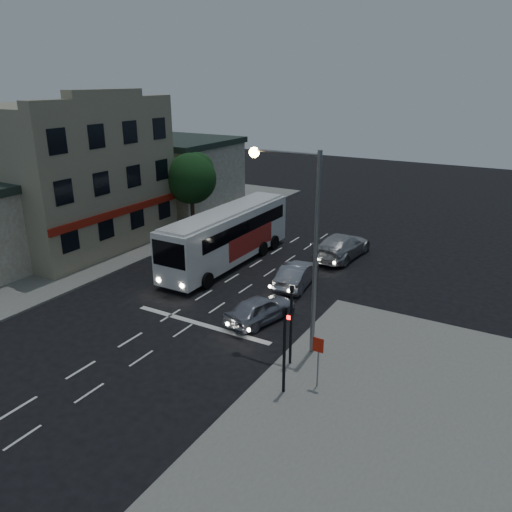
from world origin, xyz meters
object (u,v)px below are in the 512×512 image
Objects in this scene: car_sedan_a at (297,274)px; car_suv at (260,309)px; traffic_signal_side at (285,340)px; streetlight at (302,230)px; car_sedan_b at (342,246)px; regulatory_sign at (318,354)px; traffic_signal_main at (291,315)px; street_tree at (191,176)px; tour_bus at (227,235)px.

car_suv is at bearing 87.01° from car_sedan_a.
streetlight is at bearing 105.70° from traffic_signal_side.
car_sedan_b is 2.61× the size of regulatory_sign.
car_sedan_b is (0.12, 11.25, 0.13)m from car_suv.
traffic_signal_main reaches higher than car_sedan_b.
car_sedan_b is 1.40× the size of traffic_signal_main.
streetlight is (-0.26, 1.42, 3.31)m from traffic_signal_main.
traffic_signal_main reaches higher than regulatory_sign.
car_sedan_a is 0.71× the size of street_tree.
traffic_signal_side is (4.29, -10.18, 1.70)m from car_sedan_a.
car_sedan_a is (5.68, -1.14, -1.28)m from tour_bus.
car_suv is 4.71m from traffic_signal_main.
car_sedan_a is 0.49× the size of streetlight.
traffic_signal_main is (3.59, -8.20, 1.70)m from car_sedan_a.
car_sedan_a is 9.06m from streetlight.
traffic_signal_main is at bearing -42.03° from street_tree.
street_tree is (-15.81, 14.25, 2.08)m from traffic_signal_main.
tour_bus is 2.11× the size of car_sedan_b.
streetlight is (2.92, -1.60, 5.03)m from car_suv.
streetlight reaches higher than car_sedan_a.
car_suv is at bearing 140.40° from regulatory_sign.
streetlight reaches higher than traffic_signal_main.
tour_bus is 12.57m from streetlight.
car_suv is (6.09, -6.32, -1.30)m from tour_bus.
tour_bus is 8.02m from car_sedan_b.
traffic_signal_main and traffic_signal_side have the same top height.
traffic_signal_side is (3.75, -16.25, 1.59)m from car_sedan_b.
streetlight is (-0.96, 3.40, 3.31)m from traffic_signal_side.
streetlight is 20.19m from street_tree.
car_suv is at bearing -45.92° from tour_bus.
traffic_signal_main is 0.66× the size of street_tree.
car_sedan_a is at bearing 113.63° from traffic_signal_main.
street_tree is (-16.51, 16.22, 2.08)m from traffic_signal_side.
car_sedan_b is at bearing 103.01° from traffic_signal_side.
car_sedan_a is at bearing -70.71° from car_suv.
car_sedan_a is 1.07× the size of traffic_signal_main.
car_sedan_a is at bearing -11.21° from tour_bus.
car_sedan_b is at bearing 102.28° from streetlight.
tour_bus is at bearing 138.71° from streetlight.
car_sedan_a is 2.00× the size of regulatory_sign.
car_sedan_a is at bearing -26.32° from street_tree.
regulatory_sign is (4.75, -15.29, 0.76)m from car_sedan_b.
regulatory_sign is (1.00, 0.96, -0.82)m from traffic_signal_side.
traffic_signal_side is at bearing -74.30° from streetlight.
traffic_signal_side is 0.46× the size of streetlight.
street_tree is at bearing -33.81° from car_sedan_a.
traffic_signal_main is 1.86× the size of regulatory_sign.
street_tree is at bearing 138.92° from regulatory_sign.
regulatory_sign is at bearing 111.52° from car_sedan_b.
regulatory_sign is 23.40m from street_tree.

